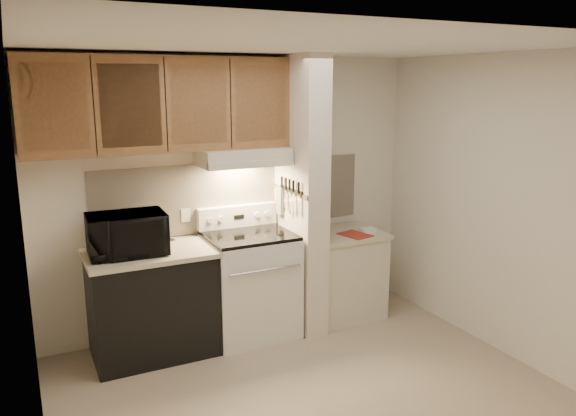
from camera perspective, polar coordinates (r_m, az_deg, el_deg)
floor at (r=4.39m, az=2.30°, el=-18.35°), size 3.60×3.60×0.00m
ceiling at (r=3.77m, az=2.65°, el=16.26°), size 3.60×3.60×0.00m
wall_back at (r=5.23m, az=-5.45°, el=1.45°), size 3.60×2.50×0.02m
wall_left at (r=3.45m, az=-24.92°, el=-5.64°), size 0.02×3.00×2.50m
wall_right at (r=5.00m, az=20.89°, el=0.13°), size 0.02×3.00×2.50m
backsplash at (r=5.22m, az=-5.40°, el=1.27°), size 2.60×0.02×0.63m
range_body at (r=5.14m, az=-3.87°, el=-7.90°), size 0.76×0.65×0.92m
oven_window at (r=4.85m, az=-2.43°, el=-8.66°), size 0.50×0.01×0.30m
oven_handle at (r=4.74m, az=-2.27°, el=-6.33°), size 0.65×0.02×0.02m
cooktop at (r=4.99m, az=-3.95°, el=-2.79°), size 0.74×0.64×0.03m
range_backguard at (r=5.22m, az=-5.17°, el=-0.82°), size 0.76×0.08×0.20m
range_display at (r=5.18m, az=-5.00°, el=-0.91°), size 0.10×0.01×0.04m
range_knob_left_outer at (r=5.08m, az=-7.92°, el=-1.25°), size 0.05×0.02×0.05m
range_knob_left_inner at (r=5.12m, az=-6.86°, el=-1.13°), size 0.05×0.02×0.05m
range_knob_right_inner at (r=5.24m, az=-3.15°, el=-0.72°), size 0.05×0.02×0.05m
range_knob_right_outer at (r=5.28m, az=-2.16°, el=-0.61°), size 0.05×0.02×0.05m
dishwasher_front at (r=4.91m, az=-13.57°, el=-9.54°), size 1.00×0.63×0.87m
left_countertop at (r=4.76m, az=-13.86°, el=-4.46°), size 1.04×0.67×0.04m
spoon_rest at (r=4.98m, az=-12.52°, el=-3.33°), size 0.20×0.13×0.01m
teal_jar at (r=4.59m, az=-17.90°, el=-4.51°), size 0.08×0.08×0.09m
outlet at (r=5.09m, az=-10.36°, el=-0.74°), size 0.08×0.01×0.12m
microwave at (r=4.66m, az=-16.07°, el=-2.57°), size 0.62×0.43×0.33m
partition_pillar at (r=5.12m, az=1.30°, el=1.27°), size 0.22×0.70×2.50m
pillar_trim at (r=5.06m, az=0.14°, el=1.71°), size 0.01×0.70×0.04m
knife_strip at (r=5.01m, az=0.33°, el=1.83°), size 0.02×0.42×0.04m
knife_blade_a at (r=4.87m, az=1.10°, el=0.32°), size 0.01×0.03×0.16m
knife_handle_a at (r=4.85m, az=1.09°, el=2.06°), size 0.02×0.02×0.10m
knife_blade_b at (r=4.96m, az=0.60°, el=0.42°), size 0.01×0.04×0.18m
knife_handle_b at (r=4.94m, az=0.55°, el=2.26°), size 0.02×0.02×0.10m
knife_blade_c at (r=5.02m, az=0.23°, el=0.46°), size 0.01×0.04×0.20m
knife_handle_c at (r=5.00m, az=0.17°, el=2.39°), size 0.02×0.02×0.10m
knife_blade_d at (r=5.10m, az=-0.25°, el=0.89°), size 0.01×0.04×0.16m
knife_handle_d at (r=5.07m, az=-0.20°, el=2.53°), size 0.02×0.02×0.10m
knife_blade_e at (r=5.17m, az=-0.61°, el=0.93°), size 0.01×0.04×0.18m
knife_handle_e at (r=5.14m, az=-0.63°, el=2.68°), size 0.02×0.02×0.10m
oven_mitt at (r=5.22m, az=-0.85°, el=0.75°), size 0.03×0.11×0.26m
right_cab_base at (r=5.57m, az=5.49°, el=-6.87°), size 0.70×0.60×0.81m
right_countertop at (r=5.44m, az=5.58°, el=-2.65°), size 0.74×0.64×0.04m
red_folder at (r=5.33m, az=6.84°, el=-2.72°), size 0.27×0.33×0.01m
white_box at (r=5.47m, az=8.11°, el=-2.22°), size 0.15×0.10×0.04m
range_hood at (r=4.97m, az=-4.63°, el=5.26°), size 0.78×0.44×0.15m
hood_lip at (r=4.78m, az=-3.68°, el=4.43°), size 0.78×0.04×0.06m
upper_cabinets at (r=4.76m, az=-12.80°, el=10.23°), size 2.18×0.33×0.77m
cab_door_a at (r=4.48m, az=-22.64°, el=9.44°), size 0.46×0.01×0.63m
cab_gap_a at (r=4.50m, az=-19.14°, el=9.72°), size 0.01×0.01×0.73m
cab_door_b at (r=4.55m, az=-15.69°, el=9.97°), size 0.46×0.01×0.63m
cab_gap_b at (r=4.60m, az=-12.31°, el=10.18°), size 0.01×0.01×0.73m
cab_door_c at (r=4.68m, az=-9.03°, el=10.34°), size 0.46×0.01×0.63m
cab_gap_c at (r=4.77m, az=-5.85°, el=10.47°), size 0.01×0.01×0.73m
cab_door_d at (r=4.87m, az=-2.80°, el=10.57°), size 0.46×0.01×0.63m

